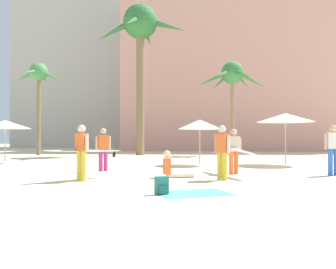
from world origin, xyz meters
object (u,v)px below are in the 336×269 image
object	(u,v)px
cafe_umbrella_2	(5,124)
backpack	(162,186)
palm_tree_left	(232,77)
person_mid_right	(173,168)
beach_towel	(194,193)
person_mid_center	(83,150)
cafe_umbrella_1	(285,118)
person_far_right	(103,148)
person_mid_left	(234,149)
palm_tree_far_left	(39,79)
person_far_left	(333,148)
person_near_left	(222,150)
cafe_umbrella_3	(200,124)
palm_tree_center	(140,32)

from	to	relation	value
cafe_umbrella_2	backpack	xyz separation A→B (m)	(8.70, -8.70, -1.77)
palm_tree_left	person_mid_right	distance (m)	15.66
backpack	beach_towel	bearing A→B (deg)	82.50
person_mid_center	cafe_umbrella_1	bearing A→B (deg)	164.66
cafe_umbrella_2	palm_tree_left	bearing A→B (deg)	35.11
person_far_right	person_mid_right	xyz separation A→B (m)	(2.82, -1.90, -0.62)
person_mid_left	palm_tree_far_left	bearing A→B (deg)	-153.09
cafe_umbrella_2	person_mid_right	bearing A→B (deg)	-31.59
person_far_left	person_mid_center	bearing A→B (deg)	100.18
cafe_umbrella_2	backpack	world-z (taller)	cafe_umbrella_2
person_mid_right	person_near_left	bearing A→B (deg)	-31.67
person_mid_left	person_far_right	bearing A→B (deg)	-119.60
cafe_umbrella_1	person_mid_left	distance (m)	5.44
cafe_umbrella_3	cafe_umbrella_1	bearing A→B (deg)	5.03
palm_tree_left	person_far_right	xyz separation A→B (m)	(-6.53, -12.27, -4.90)
person_mid_right	beach_towel	bearing A→B (deg)	-90.26
palm_tree_far_left	cafe_umbrella_2	bearing A→B (deg)	-76.80
beach_towel	person_mid_left	distance (m)	4.50
palm_tree_center	person_mid_center	world-z (taller)	palm_tree_center
person_far_right	person_mid_right	bearing A→B (deg)	-153.14
beach_towel	person_far_right	size ratio (longest dim) A/B	0.98
backpack	person_far_right	bearing A→B (deg)	-175.01
palm_tree_center	backpack	distance (m)	19.42
palm_tree_far_left	backpack	world-z (taller)	palm_tree_far_left
person_mid_center	person_mid_left	bearing A→B (deg)	147.96
palm_tree_far_left	backpack	xyz separation A→B (m)	(10.47, -16.26, -5.42)
person_mid_center	person_far_left	xyz separation A→B (m)	(8.23, 1.87, 0.04)
palm_tree_far_left	cafe_umbrella_3	distance (m)	14.51
palm_tree_center	person_mid_left	xyz separation A→B (m)	(5.25, -12.62, -8.24)
person_mid_left	person_far_right	world-z (taller)	person_far_right
palm_tree_center	palm_tree_far_left	bearing A→B (deg)	-174.51
palm_tree_far_left	person_mid_left	xyz separation A→B (m)	(12.69, -11.90, -4.73)
person_mid_center	person_far_left	world-z (taller)	person_far_left
palm_tree_left	cafe_umbrella_1	bearing A→B (deg)	-80.81
palm_tree_far_left	cafe_umbrella_3	xyz separation A→B (m)	(11.58, -7.92, -3.68)
palm_tree_center	beach_towel	size ratio (longest dim) A/B	6.81
cafe_umbrella_2	person_mid_center	xyz separation A→B (m)	(6.07, -6.31, -1.05)
cafe_umbrella_1	person_far_left	distance (m)	4.64
palm_tree_center	person_mid_center	size ratio (longest dim) A/B	5.08
backpack	person_near_left	xyz separation A→B (m)	(1.64, 2.75, 0.72)
cafe_umbrella_3	palm_tree_far_left	bearing A→B (deg)	145.62
person_far_right	person_far_left	size ratio (longest dim) A/B	0.96
palm_tree_center	person_near_left	world-z (taller)	palm_tree_center
palm_tree_far_left	cafe_umbrella_1	size ratio (longest dim) A/B	2.54
cafe_umbrella_2	person_mid_left	bearing A→B (deg)	-21.68
cafe_umbrella_3	person_far_left	distance (m)	6.14
cafe_umbrella_3	person_far_left	xyz separation A→B (m)	(4.49, -4.08, -0.98)
palm_tree_far_left	person_far_left	world-z (taller)	palm_tree_far_left
cafe_umbrella_3	person_far_left	world-z (taller)	cafe_umbrella_3
palm_tree_center	person_near_left	xyz separation A→B (m)	(4.68, -14.23, -8.20)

